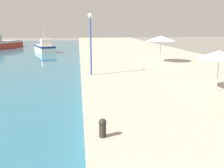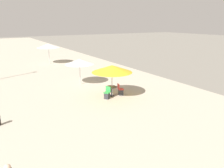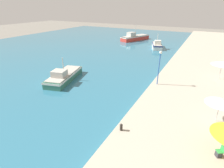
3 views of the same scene
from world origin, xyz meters
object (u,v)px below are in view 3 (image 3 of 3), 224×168
fishing_boat_far (135,37)px  cafe_chair_left (219,153)px  mooring_bollard (121,127)px  cafe_umbrella_white (221,101)px  cafe_umbrella_striped (223,63)px  fishing_boat_near (64,76)px  fishing_boat_mid (157,45)px  lamppost (160,62)px

fishing_boat_far → cafe_chair_left: bearing=-39.1°
mooring_bollard → cafe_chair_left: bearing=5.3°
cafe_umbrella_white → cafe_umbrella_striped: bearing=87.9°
cafe_chair_left → fishing_boat_near: bearing=39.6°
cafe_umbrella_striped → mooring_bollard: size_ratio=4.56×
cafe_umbrella_striped → cafe_chair_left: size_ratio=3.28×
cafe_chair_left → fishing_boat_mid: bearing=-10.9°
cafe_umbrella_white → fishing_boat_far: bearing=121.0°
fishing_boat_mid → cafe_umbrella_white: fishing_boat_mid is taller
cafe_umbrella_striped → fishing_boat_far: bearing=131.3°
fishing_boat_near → cafe_chair_left: size_ratio=9.07×
fishing_boat_near → cafe_umbrella_white: fishing_boat_near is taller
fishing_boat_far → lamppost: size_ratio=2.39×
cafe_chair_left → mooring_bollard: (-7.31, -0.68, 0.02)m
fishing_boat_near → lamppost: (13.32, 3.60, 3.13)m
cafe_umbrella_white → fishing_boat_mid: bearing=114.2°
cafe_umbrella_white → cafe_chair_left: bearing=-87.9°
fishing_boat_near → cafe_umbrella_striped: bearing=9.4°
lamppost → fishing_boat_near: bearing=-164.9°
lamppost → cafe_chair_left: bearing=-55.2°
fishing_boat_mid → cafe_umbrella_white: 33.10m
fishing_boat_near → cafe_umbrella_striped: fishing_boat_near is taller
cafe_umbrella_white → mooring_bollard: (-7.15, -5.34, -1.73)m
fishing_boat_mid → cafe_chair_left: fishing_boat_mid is taller
fishing_boat_far → cafe_chair_left: size_ratio=11.99×
fishing_boat_near → fishing_boat_mid: fishing_boat_mid is taller
fishing_boat_near → mooring_bollard: 15.06m
cafe_umbrella_striped → mooring_bollard: cafe_umbrella_striped is taller
fishing_boat_near → fishing_boat_mid: (6.77, 28.14, 0.09)m
lamppost → cafe_umbrella_white: bearing=-38.8°
fishing_boat_mid → fishing_boat_near: bearing=-122.8°
cafe_umbrella_white → cafe_chair_left: size_ratio=2.86×
cafe_umbrella_white → cafe_umbrella_striped: 11.61m
cafe_umbrella_white → lamppost: size_ratio=0.57×
fishing_boat_near → fishing_boat_mid: 28.94m
fishing_boat_mid → cafe_chair_left: bearing=-87.8°
cafe_chair_left → lamppost: size_ratio=0.20×
fishing_boat_mid → cafe_umbrella_striped: bearing=-72.3°
cafe_chair_left → lamppost: (-7.13, 10.26, 2.77)m
fishing_boat_mid → fishing_boat_far: bearing=120.3°
cafe_umbrella_white → cafe_umbrella_striped: (0.43, 11.60, 0.34)m
mooring_bollard → fishing_boat_far: bearing=110.0°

